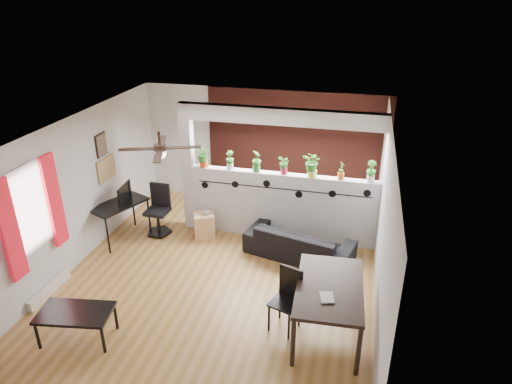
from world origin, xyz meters
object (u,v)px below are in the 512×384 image
object	(u,v)px
potted_plant_4	(313,164)
cube_shelf	(205,225)
office_chair	(159,213)
folding_chair	(288,293)
ceiling_fan	(160,150)
dining_table	(329,291)
potted_plant_0	(204,155)
potted_plant_5	(341,169)
sofa	(299,243)
potted_plant_3	(284,164)
cup	(206,212)
potted_plant_2	(257,161)
computer_desk	(119,207)
potted_plant_1	(230,159)
potted_plant_6	(371,171)
coffee_table	(75,314)

from	to	relation	value
potted_plant_4	cube_shelf	size ratio (longest dim) A/B	1.00
office_chair	folding_chair	distance (m)	3.64
potted_plant_4	folding_chair	distance (m)	2.73
ceiling_fan	dining_table	size ratio (longest dim) A/B	0.77
cube_shelf	potted_plant_0	bearing A→B (deg)	79.77
potted_plant_5	sofa	world-z (taller)	potted_plant_5
potted_plant_3	cup	distance (m)	1.80
potted_plant_5	dining_table	bearing A→B (deg)	-88.43
potted_plant_2	computer_desk	distance (m)	2.79
sofa	potted_plant_1	bearing A→B (deg)	-9.20
potted_plant_0	potted_plant_6	xyz separation A→B (m)	(3.16, 0.00, -0.03)
potted_plant_0	potted_plant_5	size ratio (longest dim) A/B	1.27
sofa	potted_plant_5	bearing A→B (deg)	-120.94
potted_plant_0	coffee_table	bearing A→B (deg)	-101.44
potted_plant_6	sofa	distance (m)	1.84
dining_table	folding_chair	distance (m)	0.61
computer_desk	office_chair	bearing A→B (deg)	32.38
potted_plant_4	sofa	bearing A→B (deg)	-98.77
potted_plant_2	folding_chair	distance (m)	2.92
ceiling_fan	office_chair	size ratio (longest dim) A/B	1.18
potted_plant_6	coffee_table	bearing A→B (deg)	-137.87
office_chair	coffee_table	size ratio (longest dim) A/B	0.93
potted_plant_4	cube_shelf	xyz separation A→B (m)	(-2.04, -0.34, -1.36)
potted_plant_1	coffee_table	xyz separation A→B (m)	(-1.23, -3.50, -1.13)
potted_plant_0	office_chair	bearing A→B (deg)	-153.65
ceiling_fan	folding_chair	bearing A→B (deg)	-18.77
potted_plant_6	computer_desk	size ratio (longest dim) A/B	0.33
sofa	dining_table	distance (m)	2.10
potted_plant_1	potted_plant_6	distance (m)	2.63
potted_plant_3	potted_plant_4	distance (m)	0.53
coffee_table	sofa	bearing A→B (deg)	46.56
potted_plant_3	sofa	bearing A→B (deg)	-55.70
ceiling_fan	potted_plant_1	xyz separation A→B (m)	(0.55, 1.80, -0.77)
potted_plant_3	potted_plant_5	world-z (taller)	potted_plant_3
potted_plant_0	potted_plant_5	distance (m)	2.63
potted_plant_1	potted_plant_6	size ratio (longest dim) A/B	0.92
cup	computer_desk	size ratio (longest dim) A/B	0.11
potted_plant_6	cup	xyz separation A→B (m)	(-3.04, -0.34, -1.02)
cube_shelf	potted_plant_2	bearing A→B (deg)	-2.97
potted_plant_0	folding_chair	size ratio (longest dim) A/B	0.47
sofa	cube_shelf	distance (m)	1.96
potted_plant_6	dining_table	xyz separation A→B (m)	(-0.46, -2.56, -0.83)
potted_plant_4	potted_plant_5	xyz separation A→B (m)	(0.53, 0.00, -0.06)
potted_plant_3	office_chair	xyz separation A→B (m)	(-2.43, -0.42, -1.10)
potted_plant_3	potted_plant_5	size ratio (longest dim) A/B	1.01
potted_plant_6	dining_table	size ratio (longest dim) A/B	0.26
potted_plant_5	folding_chair	world-z (taller)	potted_plant_5
computer_desk	potted_plant_2	bearing A→B (deg)	17.88
sofa	cup	xyz separation A→B (m)	(-1.89, 0.29, 0.26)
ceiling_fan	potted_plant_6	bearing A→B (deg)	29.51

